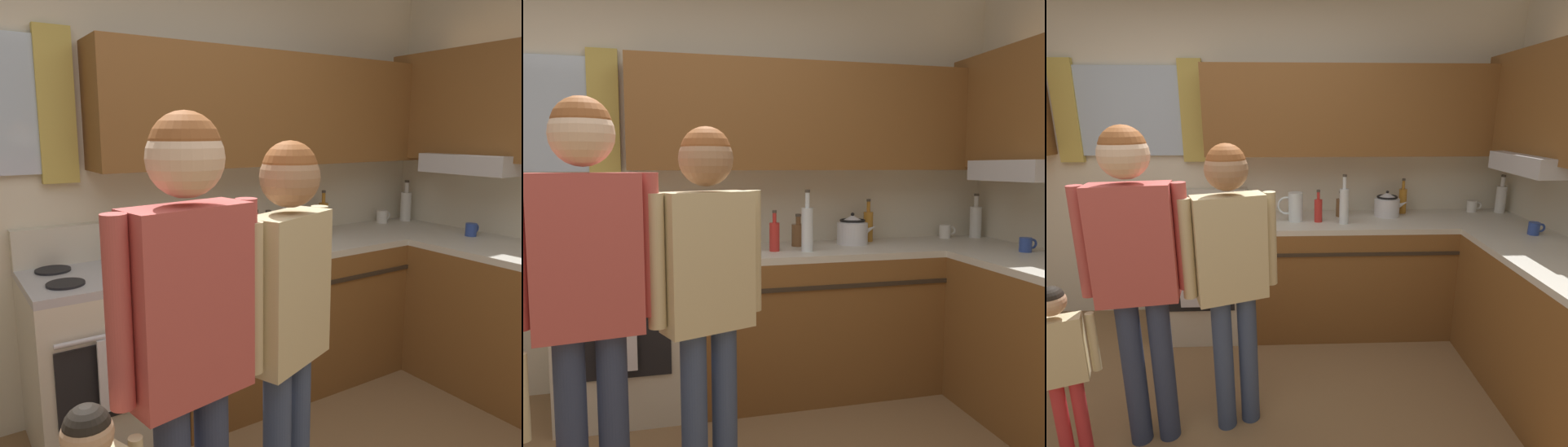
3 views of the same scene
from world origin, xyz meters
TOP-DOWN VIEW (x-y plane):
  - back_wall_unit at (0.09, 1.82)m, footprint 4.60×0.42m
  - kitchen_counter_run at (1.50, 1.18)m, footprint 2.17×1.91m
  - stove_oven at (-0.23, 1.54)m, footprint 0.67×0.67m
  - bottle_tall_clear at (0.86, 1.42)m, footprint 0.07×0.07m
  - bottle_squat_brown at (0.87, 1.64)m, footprint 0.08×0.08m
  - bottle_oil_amber at (1.39, 1.73)m, footprint 0.06×0.06m
  - bottle_milk_white at (2.20, 1.71)m, footprint 0.08×0.08m
  - bottle_sauce_red at (0.67, 1.47)m, footprint 0.06×0.06m
  - mug_cobalt_blue at (2.11, 1.07)m, footprint 0.11×0.07m
  - mug_ceramic_white at (1.98, 1.75)m, footprint 0.13×0.08m
  - stovetop_kettle at (1.24, 1.63)m, footprint 0.27×0.20m
  - water_pitcher at (0.50, 1.50)m, footprint 0.19×0.11m
  - adult_holding_child at (-0.27, 0.36)m, footprint 0.50×0.22m
  - adult_in_plaid at (0.16, 0.46)m, footprint 0.46×0.27m

SIDE VIEW (x-z plane):
  - kitchen_counter_run at x=1.50m, z-range 0.00..0.90m
  - stove_oven at x=-0.23m, z-range -0.08..1.02m
  - mug_cobalt_blue at x=2.11m, z-range 0.90..0.99m
  - mug_ceramic_white at x=1.98m, z-range 0.90..1.00m
  - bottle_squat_brown at x=0.87m, z-range 0.87..1.08m
  - adult_in_plaid at x=0.16m, z-range 0.20..1.76m
  - bottle_sauce_red at x=0.67m, z-range 0.87..1.12m
  - stovetop_kettle at x=1.24m, z-range 0.89..1.10m
  - bottle_oil_amber at x=1.39m, z-range 0.87..1.15m
  - water_pitcher at x=0.50m, z-range 0.90..1.12m
  - bottle_milk_white at x=2.20m, z-range 0.86..1.18m
  - adult_holding_child at x=-0.27m, z-range 0.21..1.86m
  - bottle_tall_clear at x=0.86m, z-range 0.86..1.22m
  - back_wall_unit at x=0.09m, z-range 0.16..2.76m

